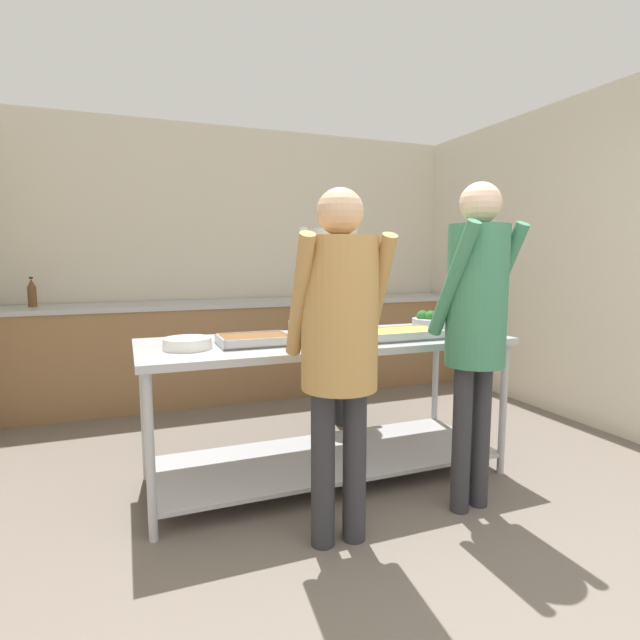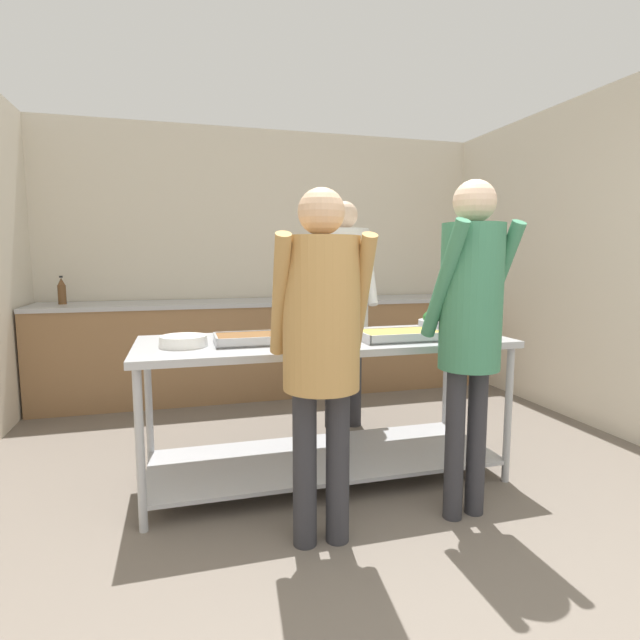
{
  "view_description": "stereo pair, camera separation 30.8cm",
  "coord_description": "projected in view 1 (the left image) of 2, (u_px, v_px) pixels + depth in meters",
  "views": [
    {
      "loc": [
        -1.2,
        -0.94,
        1.35
      ],
      "look_at": [
        -0.09,
        1.91,
        0.97
      ],
      "focal_mm": 28.0,
      "sensor_mm": 36.0,
      "label": 1
    },
    {
      "loc": [
        -0.91,
        -1.03,
        1.35
      ],
      "look_at": [
        -0.09,
        1.91,
        0.97
      ],
      "focal_mm": 28.0,
      "sensor_mm": 36.0,
      "label": 2
    }
  ],
  "objects": [
    {
      "name": "broccoli_bowl",
      "position": [
        431.0,
        322.0,
        3.4
      ],
      "size": [
        0.26,
        0.26,
        0.13
      ],
      "color": "#B2B2B7",
      "rests_on": "serving_counter"
    },
    {
      "name": "plate_stack",
      "position": [
        187.0,
        343.0,
        2.65
      ],
      "size": [
        0.26,
        0.26,
        0.06
      ],
      "color": "white",
      "rests_on": "serving_counter"
    },
    {
      "name": "sauce_pan",
      "position": [
        306.0,
        326.0,
        3.2
      ],
      "size": [
        0.36,
        0.22,
        0.08
      ],
      "color": "#ADAFB5",
      "rests_on": "serving_counter"
    },
    {
      "name": "cook_behind_counter",
      "position": [
        333.0,
        290.0,
        3.91
      ],
      "size": [
        0.51,
        0.39,
        1.78
      ],
      "color": "#2D2D33",
      "rests_on": "ground_plane"
    },
    {
      "name": "guest_serving_left",
      "position": [
        476.0,
        309.0,
        2.58
      ],
      "size": [
        0.43,
        0.37,
        1.73
      ],
      "color": "#2D2D33",
      "rests_on": "ground_plane"
    },
    {
      "name": "wall_right",
      "position": [
        580.0,
        261.0,
        4.07
      ],
      "size": [
        0.06,
        4.33,
        2.65
      ],
      "color": "beige",
      "rests_on": "ground_plane"
    },
    {
      "name": "serving_tray_roast",
      "position": [
        400.0,
        334.0,
        2.99
      ],
      "size": [
        0.49,
        0.29,
        0.05
      ],
      "color": "#ADAFB5",
      "rests_on": "serving_counter"
    },
    {
      "name": "guest_serving_right",
      "position": [
        339.0,
        330.0,
        2.26
      ],
      "size": [
        0.46,
        0.35,
        1.66
      ],
      "color": "#2D2D33",
      "rests_on": "ground_plane"
    },
    {
      "name": "back_counter",
      "position": [
        258.0,
        347.0,
        4.95
      ],
      "size": [
        4.44,
        0.65,
        0.94
      ],
      "color": "olive",
      "rests_on": "ground_plane"
    },
    {
      "name": "wall_rear",
      "position": [
        247.0,
        260.0,
        5.19
      ],
      "size": [
        4.6,
        0.06,
        2.65
      ],
      "color": "beige",
      "rests_on": "ground_plane"
    },
    {
      "name": "serving_counter",
      "position": [
        326.0,
        384.0,
        3.03
      ],
      "size": [
        2.18,
        0.83,
        0.87
      ],
      "color": "#ADAFB5",
      "rests_on": "ground_plane"
    },
    {
      "name": "water_bottle",
      "position": [
        32.0,
        293.0,
        4.23
      ],
      "size": [
        0.07,
        0.07,
        0.25
      ],
      "color": "brown",
      "rests_on": "back_counter"
    },
    {
      "name": "serving_tray_vegetables",
      "position": [
        254.0,
        340.0,
        2.78
      ],
      "size": [
        0.39,
        0.28,
        0.05
      ],
      "color": "#ADAFB5",
      "rests_on": "serving_counter"
    }
  ]
}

